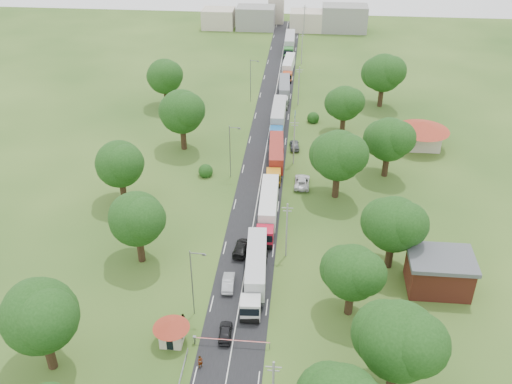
# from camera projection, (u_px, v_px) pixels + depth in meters

# --- Properties ---
(ground) EXTENTS (260.00, 260.00, 0.00)m
(ground) POSITION_uv_depth(u_px,v_px,m) (253.00, 226.00, 89.06)
(ground) COLOR #254517
(ground) RESTS_ON ground
(road) EXTENTS (8.00, 200.00, 0.04)m
(road) POSITION_uv_depth(u_px,v_px,m) (263.00, 165.00, 106.02)
(road) COLOR black
(road) RESTS_ON ground
(boom_barrier) EXTENTS (9.22, 0.35, 1.18)m
(boom_barrier) POSITION_uv_depth(u_px,v_px,m) (221.00, 340.00, 67.50)
(boom_barrier) COLOR slate
(boom_barrier) RESTS_ON ground
(guard_booth) EXTENTS (4.40, 4.40, 3.45)m
(guard_booth) POSITION_uv_depth(u_px,v_px,m) (171.00, 329.00, 67.31)
(guard_booth) COLOR #BCAF9C
(guard_booth) RESTS_ON ground
(info_sign) EXTENTS (0.12, 3.10, 4.10)m
(info_sign) POSITION_uv_depth(u_px,v_px,m) (295.00, 118.00, 116.74)
(info_sign) COLOR slate
(info_sign) RESTS_ON ground
(pole_1) EXTENTS (1.60, 0.24, 9.00)m
(pole_1) POSITION_uv_depth(u_px,v_px,m) (287.00, 229.00, 80.23)
(pole_1) COLOR gray
(pole_1) RESTS_ON ground
(pole_2) EXTENTS (1.60, 0.24, 9.00)m
(pole_2) POSITION_uv_depth(u_px,v_px,m) (294.00, 141.00, 103.97)
(pole_2) COLOR gray
(pole_2) RESTS_ON ground
(pole_3) EXTENTS (1.60, 0.24, 9.00)m
(pole_3) POSITION_uv_depth(u_px,v_px,m) (299.00, 85.00, 127.71)
(pole_3) COLOR gray
(pole_3) RESTS_ON ground
(pole_4) EXTENTS (1.60, 0.24, 9.00)m
(pole_4) POSITION_uv_depth(u_px,v_px,m) (302.00, 47.00, 151.45)
(pole_4) COLOR gray
(pole_4) RESTS_ON ground
(pole_5) EXTENTS (1.60, 0.24, 9.00)m
(pole_5) POSITION_uv_depth(u_px,v_px,m) (304.00, 19.00, 175.19)
(pole_5) COLOR gray
(pole_5) RESTS_ON ground
(lamp_0) EXTENTS (2.03, 0.22, 10.00)m
(lamp_0) POSITION_uv_depth(u_px,v_px,m) (193.00, 280.00, 69.62)
(lamp_0) COLOR slate
(lamp_0) RESTS_ON ground
(lamp_1) EXTENTS (2.03, 0.22, 10.00)m
(lamp_1) POSITION_uv_depth(u_px,v_px,m) (231.00, 149.00, 99.30)
(lamp_1) COLOR slate
(lamp_1) RESTS_ON ground
(lamp_2) EXTENTS (2.03, 0.22, 10.00)m
(lamp_2) POSITION_uv_depth(u_px,v_px,m) (251.00, 78.00, 128.97)
(lamp_2) COLOR slate
(lamp_2) RESTS_ON ground
(tree_1) EXTENTS (9.60, 9.60, 12.05)m
(tree_1) POSITION_uv_depth(u_px,v_px,m) (399.00, 340.00, 58.21)
(tree_1) COLOR #382616
(tree_1) RESTS_ON ground
(tree_2) EXTENTS (8.00, 8.00, 10.10)m
(tree_2) POSITION_uv_depth(u_px,v_px,m) (352.00, 272.00, 69.34)
(tree_2) COLOR #382616
(tree_2) RESTS_ON ground
(tree_3) EXTENTS (8.80, 8.80, 11.07)m
(tree_3) POSITION_uv_depth(u_px,v_px,m) (394.00, 224.00, 77.02)
(tree_3) COLOR #382616
(tree_3) RESTS_ON ground
(tree_4) EXTENTS (9.60, 9.60, 12.05)m
(tree_4) POSITION_uv_depth(u_px,v_px,m) (338.00, 155.00, 92.53)
(tree_4) COLOR #382616
(tree_4) RESTS_ON ground
(tree_5) EXTENTS (8.80, 8.80, 11.07)m
(tree_5) POSITION_uv_depth(u_px,v_px,m) (389.00, 139.00, 98.90)
(tree_5) COLOR #382616
(tree_5) RESTS_ON ground
(tree_6) EXTENTS (8.00, 8.00, 10.10)m
(tree_6) POSITION_uv_depth(u_px,v_px,m) (344.00, 103.00, 114.20)
(tree_6) COLOR #382616
(tree_6) RESTS_ON ground
(tree_7) EXTENTS (9.60, 9.60, 12.05)m
(tree_7) POSITION_uv_depth(u_px,v_px,m) (383.00, 73.00, 125.56)
(tree_7) COLOR #382616
(tree_7) RESTS_ON ground
(tree_9) EXTENTS (9.60, 9.60, 12.05)m
(tree_9) POSITION_uv_depth(u_px,v_px,m) (40.00, 315.00, 61.26)
(tree_9) COLOR #382616
(tree_9) RESTS_ON ground
(tree_10) EXTENTS (8.80, 8.80, 11.07)m
(tree_10) POSITION_uv_depth(u_px,v_px,m) (137.00, 218.00, 78.13)
(tree_10) COLOR #382616
(tree_10) RESTS_ON ground
(tree_11) EXTENTS (8.80, 8.80, 11.07)m
(tree_11) POSITION_uv_depth(u_px,v_px,m) (120.00, 163.00, 91.41)
(tree_11) COLOR #382616
(tree_11) RESTS_ON ground
(tree_12) EXTENTS (9.60, 9.60, 12.05)m
(tree_12) POSITION_uv_depth(u_px,v_px,m) (182.00, 111.00, 107.57)
(tree_12) COLOR #382616
(tree_12) RESTS_ON ground
(tree_13) EXTENTS (8.80, 8.80, 11.07)m
(tree_13) POSITION_uv_depth(u_px,v_px,m) (165.00, 76.00, 125.48)
(tree_13) COLOR #382616
(tree_13) RESTS_ON ground
(house_brick) EXTENTS (8.60, 6.60, 5.20)m
(house_brick) POSITION_uv_depth(u_px,v_px,m) (439.00, 272.00, 75.41)
(house_brick) COLOR maroon
(house_brick) RESTS_ON ground
(house_cream) EXTENTS (10.08, 10.08, 5.80)m
(house_cream) POSITION_uv_depth(u_px,v_px,m) (422.00, 130.00, 110.18)
(house_cream) COLOR #BCAF9C
(house_cream) RESTS_ON ground
(distant_town) EXTENTS (52.00, 8.00, 8.00)m
(distant_town) POSITION_uv_depth(u_px,v_px,m) (289.00, 19.00, 180.44)
(distant_town) COLOR gray
(distant_town) RESTS_ON ground
(church) EXTENTS (5.00, 5.00, 12.30)m
(church) POSITION_uv_depth(u_px,v_px,m) (276.00, 6.00, 186.60)
(church) COLOR #BCAF9C
(church) RESTS_ON ground
(truck_0) EXTENTS (3.33, 15.25, 4.21)m
(truck_0) POSITION_uv_depth(u_px,v_px,m) (255.00, 270.00, 76.36)
(truck_0) COLOR silver
(truck_0) RESTS_ON ground
(truck_1) EXTENTS (2.88, 15.31, 4.24)m
(truck_1) POSITION_uv_depth(u_px,v_px,m) (268.00, 208.00, 89.34)
(truck_1) COLOR #B8152D
(truck_1) RESTS_ON ground
(truck_2) EXTENTS (3.22, 14.84, 4.10)m
(truck_2) POSITION_uv_depth(u_px,v_px,m) (276.00, 157.00, 104.03)
(truck_2) COLOR #C67F17
(truck_2) RESTS_ON ground
(truck_3) EXTENTS (2.68, 15.55, 4.31)m
(truck_3) POSITION_uv_depth(u_px,v_px,m) (278.00, 117.00, 118.74)
(truck_3) COLOR #195796
(truck_3) RESTS_ON ground
(truck_4) EXTENTS (2.89, 13.98, 3.86)m
(truck_4) POSITION_uv_depth(u_px,v_px,m) (284.00, 90.00, 132.18)
(truck_4) COLOR silver
(truck_4) RESTS_ON ground
(truck_5) EXTENTS (2.96, 13.68, 3.78)m
(truck_5) POSITION_uv_depth(u_px,v_px,m) (288.00, 67.00, 146.22)
(truck_5) COLOR #AC3B1A
(truck_5) RESTS_ON ground
(truck_6) EXTENTS (2.72, 15.31, 4.24)m
(truck_6) POSITION_uv_depth(u_px,v_px,m) (290.00, 43.00, 162.68)
(truck_6) COLOR #296E2B
(truck_6) RESTS_ON ground
(car_lane_front) EXTENTS (1.84, 4.05, 1.35)m
(car_lane_front) POSITION_uv_depth(u_px,v_px,m) (225.00, 332.00, 68.86)
(car_lane_front) COLOR black
(car_lane_front) RESTS_ON ground
(car_lane_mid) EXTENTS (1.79, 4.46, 1.44)m
(car_lane_mid) POSITION_uv_depth(u_px,v_px,m) (228.00, 282.00, 76.60)
(car_lane_mid) COLOR #ACAEB4
(car_lane_mid) RESTS_ON ground
(car_lane_rear) EXTENTS (2.54, 5.20, 1.45)m
(car_lane_rear) POSITION_uv_depth(u_px,v_px,m) (242.00, 248.00, 83.11)
(car_lane_rear) COLOR black
(car_lane_rear) RESTS_ON ground
(car_verge_near) EXTENTS (2.65, 5.61, 1.55)m
(car_verge_near) POSITION_uv_depth(u_px,v_px,m) (302.00, 182.00, 99.18)
(car_verge_near) COLOR silver
(car_verge_near) RESTS_ON ground
(car_verge_far) EXTENTS (2.19, 4.53, 1.49)m
(car_verge_far) POSITION_uv_depth(u_px,v_px,m) (295.00, 145.00, 111.25)
(car_verge_far) COLOR #525659
(car_verge_far) RESTS_ON ground
(pedestrian_near) EXTENTS (0.74, 0.69, 1.69)m
(pedestrian_near) POSITION_uv_depth(u_px,v_px,m) (200.00, 362.00, 64.71)
(pedestrian_near) COLOR gray
(pedestrian_near) RESTS_ON ground
(pedestrian_booth) EXTENTS (0.98, 0.99, 1.61)m
(pedestrian_booth) POSITION_uv_depth(u_px,v_px,m) (183.00, 320.00, 70.51)
(pedestrian_booth) COLOR gray
(pedestrian_booth) RESTS_ON ground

